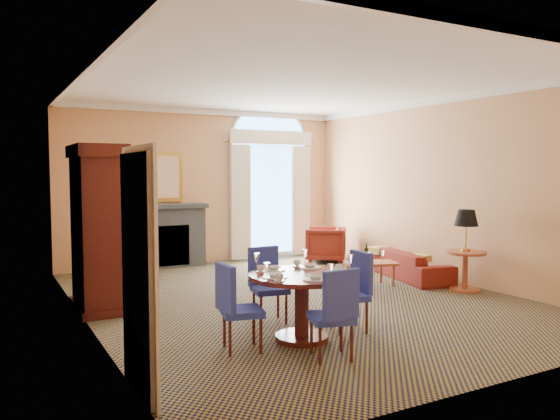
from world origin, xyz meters
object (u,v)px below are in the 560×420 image
dining_table (302,290)px  armchair (326,244)px  coffee_table (371,263)px  side_table (466,241)px  sofa (413,265)px  armoire (98,231)px

dining_table → armchair: 5.44m
armchair → coffee_table: size_ratio=0.88×
dining_table → side_table: (3.59, 0.92, 0.24)m
dining_table → sofa: (3.54, 2.06, -0.32)m
dining_table → armchair: size_ratio=1.48×
armoire → sofa: size_ratio=1.31×
armchair → side_table: bearing=44.2°
sofa → coffee_table: 1.08m
armoire → dining_table: armoire is taller
sofa → side_table: (0.05, -1.14, 0.56)m
dining_table → armchair: (3.22, 4.37, -0.20)m
dining_table → coffee_table: (2.48, 1.90, -0.18)m
dining_table → sofa: 4.10m
side_table → sofa: bearing=92.5°
dining_table → sofa: size_ratio=0.70×
armchair → dining_table: bearing=1.8°
armchair → coffee_table: (-0.74, -2.47, 0.02)m
armoire → coffee_table: size_ratio=2.45×
sofa → armchair: size_ratio=2.13×
coffee_table → armchair: bearing=92.4°
sofa → side_table: size_ratio=1.35×
dining_table → coffee_table: dining_table is taller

